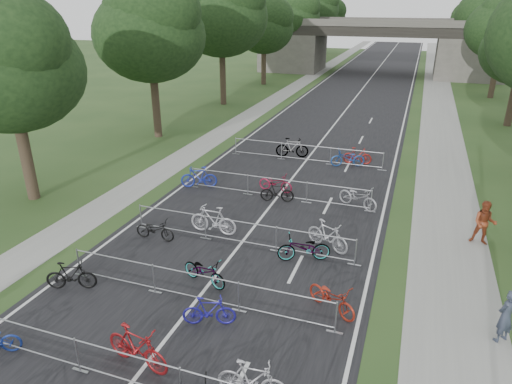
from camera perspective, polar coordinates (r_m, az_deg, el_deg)
road at (r=51.26m, az=12.75°, el=11.96°), size 11.00×140.00×0.01m
sidewalk_right at (r=50.94m, az=21.83°, el=10.85°), size 3.00×140.00×0.01m
sidewalk_left at (r=52.67m, az=4.46°, el=12.71°), size 2.00×140.00×0.01m
lane_markings at (r=51.26m, az=12.75°, el=11.95°), size 0.12×140.00×0.00m
overpass_bridge at (r=65.59m, az=14.87°, el=17.15°), size 31.00×8.00×7.05m
tree_left_0 at (r=23.81m, az=-28.61°, el=13.72°), size 6.72×6.72×10.25m
tree_left_1 at (r=33.04m, az=-13.07°, el=19.03°), size 7.56×7.56×11.53m
tree_left_2 at (r=43.65m, az=-4.30°, el=21.36°), size 8.40×8.40×12.81m
tree_left_3 at (r=54.91m, az=1.08°, el=20.00°), size 6.72×6.72×10.25m
tree_right_3 at (r=52.53m, az=28.74°, el=17.74°), size 7.17×7.17×10.93m
tree_left_4 at (r=66.36m, az=4.62°, el=21.11°), size 7.56×7.56×11.53m
tree_right_4 at (r=64.40m, az=27.51°, el=19.30°), size 8.18×8.18×12.47m
tree_left_5 at (r=77.98m, az=7.14°, el=21.85°), size 8.40×8.40×12.81m
tree_right_5 at (r=76.39m, az=26.24°, el=18.20°), size 6.16×6.16×9.39m
tree_left_6 at (r=89.75m, az=8.93°, el=20.82°), size 6.72×6.72×10.25m
tree_right_6 at (r=88.31m, az=25.66°, el=19.26°), size 7.17×7.17×10.93m
barrier_row_2 at (r=12.78m, az=-15.80°, el=-20.58°), size 9.70×0.08×1.10m
barrier_row_3 at (r=15.26m, az=-7.64°, el=-11.74°), size 9.70×0.08×1.10m
barrier_row_4 at (r=18.37m, az=-2.03°, el=-5.14°), size 9.70×0.08×1.10m
barrier_row_5 at (r=22.66m, az=2.59°, el=0.45°), size 9.70×0.08×1.10m
barrier_row_6 at (r=28.11m, az=6.22°, el=4.83°), size 9.70×0.08×1.10m
bike_9 at (r=13.21m, az=-14.65°, el=-18.29°), size 2.15×0.96×1.25m
bike_11 at (r=12.12m, az=-0.48°, el=-22.44°), size 1.83×0.67×1.08m
bike_12 at (r=16.95m, az=-22.13°, el=-9.68°), size 1.79×1.06×1.04m
bike_13 at (r=16.13m, az=-6.45°, el=-9.83°), size 1.97×1.17×0.98m
bike_14 at (r=14.29m, az=-5.88°, el=-14.61°), size 1.70×0.97×0.98m
bike_15 at (r=14.95m, az=9.48°, el=-12.90°), size 1.98×1.57×1.00m
bike_16 at (r=19.27m, az=-12.51°, el=-4.62°), size 1.74×0.63×0.91m
bike_17 at (r=19.30m, az=-5.37°, el=-3.50°), size 2.10×0.61×1.26m
bike_18 at (r=17.41m, az=6.02°, el=-7.01°), size 2.13×1.43×1.06m
bike_19 at (r=18.29m, az=8.94°, el=-5.41°), size 2.01×1.38×1.18m
bike_20 at (r=24.19m, az=-7.15°, el=1.85°), size 1.98×1.18×1.15m
bike_21 at (r=23.54m, az=2.46°, el=1.16°), size 1.89×0.83×0.96m
bike_22 at (r=22.33m, az=2.65°, el=-0.03°), size 1.72×0.79×1.00m
bike_23 at (r=22.16m, az=12.63°, el=-0.63°), size 2.20×1.56×1.10m
bike_25 at (r=28.88m, az=4.54°, el=5.53°), size 2.13×0.99×1.24m
bike_26 at (r=27.68m, az=11.40°, el=4.17°), size 2.12×1.35×1.05m
bike_27 at (r=28.27m, az=12.57°, el=4.43°), size 1.73×0.62×1.02m
pedestrian_a at (r=15.21m, az=28.74°, el=-13.47°), size 0.73×0.72×1.71m
pedestrian_b at (r=20.45m, az=26.65°, el=-3.51°), size 0.97×0.79×1.85m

